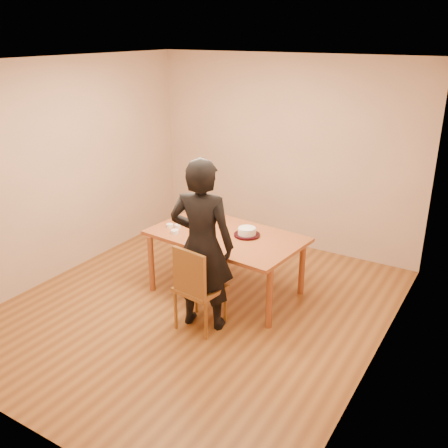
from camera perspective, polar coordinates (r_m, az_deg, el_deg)
The scene contains 16 objects.
room_shell at distance 5.54m, azimuth -1.39°, elevation 4.20°, with size 4.00×4.50×2.70m.
dining_table at distance 5.82m, azimuth 0.26°, elevation -1.40°, with size 1.76×1.04×0.04m, color brown.
dining_chair at distance 5.28m, azimuth -2.72°, elevation -7.32°, with size 0.45×0.45×0.04m, color brown.
cake_plate at distance 5.78m, azimuth 2.64°, elevation -1.25°, with size 0.30×0.30×0.02m, color #AF0B32.
cake at distance 5.76m, azimuth 2.64°, elevation -0.84°, with size 0.21×0.21×0.07m, color white.
frosting_dome at distance 5.74m, azimuth 2.65°, elevation -0.41°, with size 0.21×0.21×0.03m, color white.
frosting_tub at distance 5.57m, azimuth -3.28°, elevation -1.87°, with size 0.09×0.09×0.08m, color white.
frosting_lid at distance 5.58m, azimuth -3.98°, elevation -2.23°, with size 0.11×0.11×0.01m, color #184A9E.
frosting_dollop at distance 5.57m, azimuth -3.98°, elevation -2.10°, with size 0.04×0.04×0.02m, color white.
ramekin_green at distance 5.86m, azimuth -5.64°, elevation -0.89°, with size 0.09×0.09×0.04m, color white.
ramekin_yellow at distance 6.06m, azimuth -6.21°, elevation -0.17°, with size 0.08×0.08×0.04m, color white.
ramekin_multi at distance 6.04m, azimuth -5.30°, elevation -0.23°, with size 0.08×0.08×0.04m, color white.
candy_box_pink at distance 6.28m, azimuth -2.64°, elevation 0.64°, with size 0.14×0.07×0.02m, color #D73264.
candy_box_green at distance 6.28m, azimuth -2.66°, elevation 0.83°, with size 0.13×0.07×0.02m, color #25951B.
spatula at distance 5.44m, azimuth -3.31°, elevation -2.85°, with size 0.16×0.01×0.01m, color black.
person at distance 5.11m, azimuth -2.53°, elevation -2.45°, with size 0.67×0.44×1.85m, color black.
Camera 1 is at (2.86, -4.10, 2.99)m, focal length 40.00 mm.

